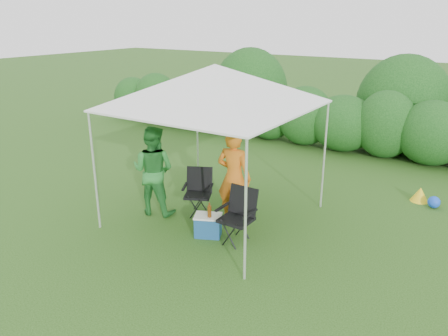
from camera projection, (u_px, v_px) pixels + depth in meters
The scene contains 10 objects.
ground at pixel (200, 227), 7.87m from camera, with size 70.00×70.00×0.00m, color #305B1C.
hedge at pixel (327, 120), 12.31m from camera, with size 16.28×1.53×1.80m.
canopy at pixel (215, 86), 7.45m from camera, with size 3.10×3.10×2.83m.
chair_right at pixel (239, 212), 7.24m from camera, with size 0.57×0.52×0.92m.
chair_left at pixel (199, 188), 8.30m from camera, with size 0.67×0.65×0.88m.
man at pixel (234, 178), 7.71m from camera, with size 0.65×0.42×1.78m, color orange.
woman at pixel (153, 170), 8.18m from camera, with size 0.83×0.65×1.71m, color #297F31.
cooler at pixel (208, 225), 7.49m from camera, with size 0.55×0.49×0.38m.
bottle at pixel (209, 210), 7.32m from camera, with size 0.07×0.07×0.26m, color #592D0C.
lawn_toy at pixel (423, 196), 8.83m from camera, with size 0.59×0.50×0.30m.
Camera 1 is at (4.19, -5.72, 3.58)m, focal length 35.00 mm.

